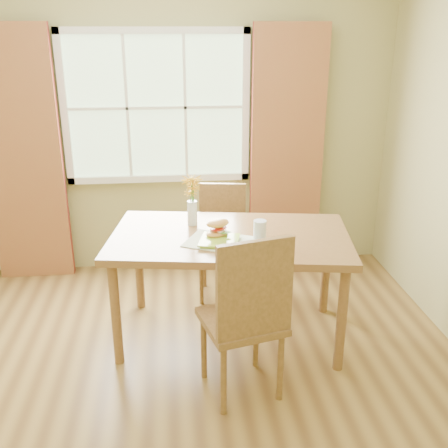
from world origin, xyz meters
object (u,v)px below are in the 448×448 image
object	(u,v)px
chair_near	(248,313)
water_glass	(260,230)
chair_far	(222,236)
flower_vase	(192,194)
croissant_sandwich	(218,228)
dining_table	(230,246)

from	to	relation	value
chair_near	water_glass	size ratio (longest dim) A/B	8.29
chair_far	flower_vase	xyz separation A→B (m)	(-0.26, -0.47, 0.52)
chair_near	croissant_sandwich	distance (m)	0.72
dining_table	chair_far	bearing A→B (deg)	97.71
chair_near	chair_far	size ratio (longest dim) A/B	1.16
chair_far	water_glass	size ratio (longest dim) A/B	7.15
water_glass	chair_far	bearing A→B (deg)	102.80
chair_near	chair_far	bearing A→B (deg)	75.95
dining_table	croissant_sandwich	xyz separation A→B (m)	(-0.09, -0.07, 0.16)
dining_table	water_glass	xyz separation A→B (m)	(0.19, -0.09, 0.15)
chair_near	water_glass	world-z (taller)	chair_near
dining_table	chair_near	size ratio (longest dim) A/B	1.63
chair_near	flower_vase	bearing A→B (deg)	91.67
croissant_sandwich	water_glass	xyz separation A→B (m)	(0.29, -0.03, -0.02)
croissant_sandwich	water_glass	world-z (taller)	croissant_sandwich
chair_near	flower_vase	world-z (taller)	flower_vase
chair_near	chair_far	distance (m)	1.41
flower_vase	dining_table	bearing A→B (deg)	-42.44
chair_far	croissant_sandwich	xyz separation A→B (m)	(-0.10, -0.77, 0.37)
chair_near	flower_vase	xyz separation A→B (m)	(-0.27, 0.94, 0.44)
chair_near	croissant_sandwich	world-z (taller)	chair_near
dining_table	chair_far	xyz separation A→B (m)	(0.01, 0.70, -0.21)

